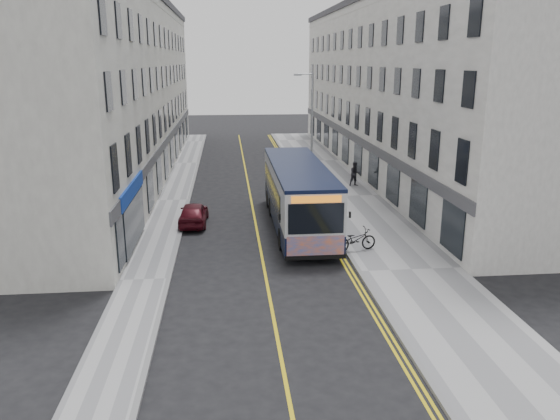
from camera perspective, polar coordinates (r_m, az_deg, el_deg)
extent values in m
plane|color=black|center=(24.10, -1.71, -5.93)|extent=(140.00, 140.00, 0.00)
cube|color=#98989A|center=(36.32, 6.86, 1.40)|extent=(4.50, 64.00, 0.12)
cube|color=#98989A|center=(35.66, -11.09, 0.96)|extent=(2.00, 64.00, 0.12)
cube|color=slate|center=(35.91, 3.35, 1.33)|extent=(0.18, 64.00, 0.13)
cube|color=slate|center=(35.58, -9.49, 1.01)|extent=(0.18, 64.00, 0.13)
cube|color=gold|center=(35.53, -3.04, 1.08)|extent=(0.12, 64.00, 0.01)
cube|color=gold|center=(35.86, 2.64, 1.22)|extent=(0.10, 64.00, 0.01)
cube|color=gold|center=(35.89, 2.95, 1.23)|extent=(0.10, 64.00, 0.01)
cube|color=white|center=(45.36, 11.29, 12.22)|extent=(6.00, 46.00, 13.00)
cube|color=silver|center=(44.11, -15.75, 11.87)|extent=(6.00, 46.00, 13.00)
cylinder|color=#999CA1|center=(37.16, 3.35, 7.99)|extent=(0.14, 0.14, 8.00)
cylinder|color=#999CA1|center=(36.79, 2.65, 14.02)|extent=(1.00, 0.08, 0.08)
cube|color=#999CA1|center=(36.73, 1.86, 13.94)|extent=(0.50, 0.18, 0.12)
cube|color=black|center=(29.41, 1.88, -0.21)|extent=(2.69, 11.84, 0.97)
cube|color=silver|center=(29.05, 1.91, 2.55)|extent=(2.69, 11.84, 1.94)
cube|color=black|center=(28.83, 1.93, 4.59)|extent=(2.71, 11.84, 0.17)
cube|color=black|center=(29.58, -0.88, 2.36)|extent=(0.04, 9.25, 1.24)
cube|color=black|center=(29.92, 4.34, 2.47)|extent=(0.04, 9.25, 1.24)
cube|color=black|center=(23.39, 3.79, -0.92)|extent=(2.42, 0.04, 1.34)
cube|color=orange|center=(23.78, 3.74, -3.91)|extent=(2.53, 0.04, 1.02)
cube|color=orange|center=(23.15, 3.83, 1.12)|extent=(2.15, 0.04, 0.30)
cylinder|color=black|center=(25.99, 0.23, -3.06)|extent=(0.30, 1.08, 1.08)
cylinder|color=black|center=(26.34, 5.51, -2.88)|extent=(0.30, 1.08, 1.08)
cylinder|color=black|center=(31.64, -0.86, 0.31)|extent=(0.30, 1.08, 1.08)
cylinder|color=black|center=(31.92, 3.50, 0.42)|extent=(0.30, 1.08, 1.08)
cylinder|color=black|center=(33.50, -1.13, 1.17)|extent=(0.30, 1.08, 1.08)
cylinder|color=black|center=(33.77, 2.98, 1.26)|extent=(0.30, 1.08, 1.08)
imported|color=black|center=(25.78, 7.89, -3.08)|extent=(2.15, 1.13, 1.07)
imported|color=#966644|center=(38.30, 4.40, 3.59)|extent=(0.65, 0.46, 1.70)
imported|color=#232227|center=(39.12, 7.86, 3.76)|extent=(0.92, 0.76, 1.72)
imported|color=silver|center=(47.03, 0.20, 5.40)|extent=(1.72, 3.87, 1.24)
imported|color=#480C15|center=(30.33, -9.02, -0.36)|extent=(1.61, 3.75, 1.26)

